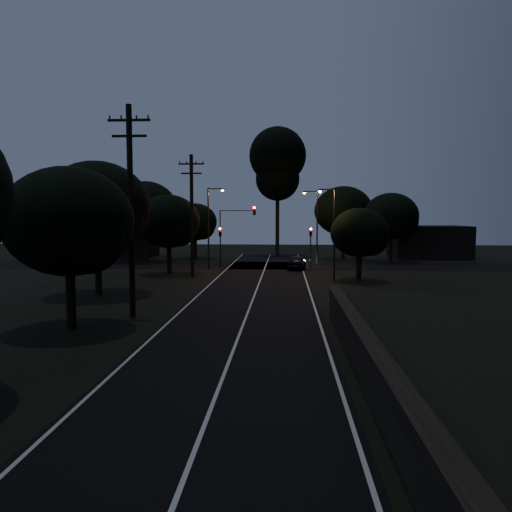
{
  "coord_description": "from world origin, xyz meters",
  "views": [
    {
      "loc": [
        2.02,
        -10.58,
        5.35
      ],
      "look_at": [
        0.0,
        24.0,
        2.5
      ],
      "focal_mm": 35.0,
      "sensor_mm": 36.0,
      "label": 1
    }
  ],
  "objects": [
    {
      "name": "tall_pine",
      "position": [
        1.0,
        55.0,
        12.1
      ],
      "size": [
        7.38,
        7.38,
        16.77
      ],
      "color": "black",
      "rests_on": "ground"
    },
    {
      "name": "signal_left",
      "position": [
        -4.6,
        39.99,
        2.84
      ],
      "size": [
        0.28,
        0.35,
        4.1
      ],
      "color": "black",
      "rests_on": "ground"
    },
    {
      "name": "tree_left_b",
      "position": [
        -7.79,
        11.88,
        4.93
      ],
      "size": [
        5.98,
        5.98,
        7.6
      ],
      "color": "black",
      "rests_on": "ground"
    },
    {
      "name": "streetlight_c",
      "position": [
        5.83,
        30.0,
        4.35
      ],
      "size": [
        1.46,
        0.26,
        7.5
      ],
      "color": "black",
      "rests_on": "ground"
    },
    {
      "name": "signal_right",
      "position": [
        4.6,
        39.99,
        2.84
      ],
      "size": [
        0.28,
        0.35,
        4.1
      ],
      "color": "black",
      "rests_on": "ground"
    },
    {
      "name": "tree_left_c",
      "position": [
        -10.25,
        21.86,
        5.77
      ],
      "size": [
        7.06,
        7.06,
        8.92
      ],
      "color": "black",
      "rests_on": "ground"
    },
    {
      "name": "tree_left_d",
      "position": [
        -8.3,
        33.89,
        4.66
      ],
      "size": [
        5.67,
        5.67,
        7.19
      ],
      "color": "black",
      "rests_on": "ground"
    },
    {
      "name": "building_right",
      "position": [
        20.0,
        53.0,
        2.0
      ],
      "size": [
        9.0,
        7.0,
        4.0
      ],
      "primitive_type": "cube",
      "color": "black",
      "rests_on": "ground"
    },
    {
      "name": "ground",
      "position": [
        0.0,
        0.0,
        0.0
      ],
      "size": [
        160.0,
        160.0,
        0.0
      ],
      "primitive_type": "plane",
      "color": "black"
    },
    {
      "name": "tree_far_e",
      "position": [
        14.22,
        46.87,
        5.1
      ],
      "size": [
        6.2,
        6.2,
        7.87
      ],
      "color": "black",
      "rests_on": "ground"
    },
    {
      "name": "streetlight_a",
      "position": [
        -5.31,
        38.0,
        4.64
      ],
      "size": [
        1.66,
        0.26,
        8.0
      ],
      "color": "black",
      "rests_on": "ground"
    },
    {
      "name": "utility_pole_far",
      "position": [
        -6.0,
        32.0,
        5.48
      ],
      "size": [
        2.2,
        0.3,
        10.5
      ],
      "color": "black",
      "rests_on": "ground"
    },
    {
      "name": "road_surface",
      "position": [
        0.0,
        31.12,
        0.01
      ],
      "size": [
        60.0,
        70.0,
        0.03
      ],
      "color": "black",
      "rests_on": "ground"
    },
    {
      "name": "tree_far_nw",
      "position": [
        -8.81,
        49.89,
        4.39
      ],
      "size": [
        5.36,
        5.36,
        6.79
      ],
      "color": "black",
      "rests_on": "ground"
    },
    {
      "name": "streetlight_b",
      "position": [
        5.31,
        44.0,
        4.64
      ],
      "size": [
        1.66,
        0.26,
        8.0
      ],
      "color": "black",
      "rests_on": "ground"
    },
    {
      "name": "car",
      "position": [
        3.2,
        38.56,
        0.69
      ],
      "size": [
        2.01,
        4.18,
        1.38
      ],
      "primitive_type": "imported",
      "rotation": [
        0.0,
        0.0,
        3.04
      ],
      "color": "black",
      "rests_on": "ground"
    },
    {
      "name": "retaining_wall",
      "position": [
        7.74,
        3.0,
        0.62
      ],
      "size": [
        6.93,
        26.0,
        1.6
      ],
      "color": "black",
      "rests_on": "ground"
    },
    {
      "name": "signal_mast",
      "position": [
        -2.91,
        39.99,
        4.34
      ],
      "size": [
        3.7,
        0.35,
        6.25
      ],
      "color": "black",
      "rests_on": "ground"
    },
    {
      "name": "tree_right_a",
      "position": [
        8.17,
        29.91,
        3.85
      ],
      "size": [
        4.67,
        4.67,
        5.94
      ],
      "color": "black",
      "rests_on": "ground"
    },
    {
      "name": "tree_far_w",
      "position": [
        -13.74,
        45.85,
        6.0
      ],
      "size": [
        7.23,
        7.23,
        9.22
      ],
      "color": "black",
      "rests_on": "ground"
    },
    {
      "name": "utility_pole_mid",
      "position": [
        -6.0,
        15.0,
        5.74
      ],
      "size": [
        2.2,
        0.3,
        11.0
      ],
      "color": "black",
      "rests_on": "ground"
    },
    {
      "name": "building_left",
      "position": [
        -20.0,
        52.0,
        2.2
      ],
      "size": [
        10.0,
        8.0,
        4.4
      ],
      "primitive_type": "cube",
      "color": "black",
      "rests_on": "ground"
    },
    {
      "name": "tree_far_ne",
      "position": [
        9.25,
        49.86,
        5.7
      ],
      "size": [
        6.97,
        6.97,
        8.81
      ],
      "color": "black",
      "rests_on": "ground"
    }
  ]
}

